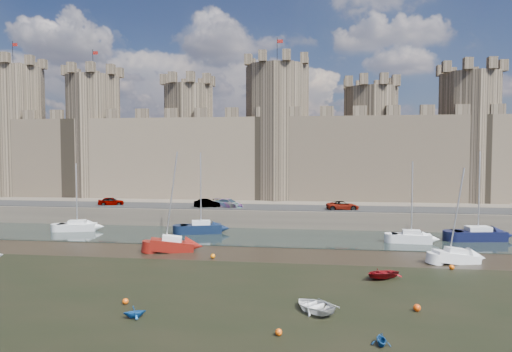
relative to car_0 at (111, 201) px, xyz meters
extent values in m
plane|color=black|center=(21.90, -33.29, -3.14)|extent=(160.00, 160.00, 0.00)
cube|color=black|center=(21.90, -39.29, -3.14)|extent=(70.00, 34.00, 0.01)
cube|color=black|center=(21.90, -9.29, -3.10)|extent=(160.00, 12.00, 0.08)
cube|color=#4C443A|center=(21.90, 26.71, -1.89)|extent=(160.00, 60.00, 2.50)
cube|color=black|center=(21.90, 0.71, -0.59)|extent=(160.00, 7.00, 0.10)
cube|color=#42382B|center=(21.90, 14.71, 6.36)|extent=(100.00, 9.00, 14.00)
cylinder|color=#42382B|center=(-26.10, 14.71, 11.36)|extent=(11.00, 11.00, 24.00)
cylinder|color=black|center=(-26.10, 14.71, 25.86)|extent=(0.10, 0.10, 5.00)
cube|color=maroon|center=(-25.60, 14.71, 27.66)|extent=(1.00, 0.03, 0.60)
cylinder|color=#42382B|center=(-10.10, 14.71, 10.36)|extent=(10.00, 10.00, 22.00)
cylinder|color=black|center=(-10.10, 14.71, 23.86)|extent=(0.10, 0.10, 5.00)
cube|color=maroon|center=(-9.60, 14.71, 25.66)|extent=(1.00, 0.03, 0.60)
cylinder|color=#42382B|center=(7.90, 14.71, 9.36)|extent=(9.00, 9.00, 20.00)
cylinder|color=#42382B|center=(23.90, 14.71, 10.86)|extent=(11.00, 11.00, 23.00)
cylinder|color=black|center=(23.90, 14.71, 24.86)|extent=(0.10, 0.10, 5.00)
cube|color=maroon|center=(24.40, 14.71, 26.66)|extent=(1.00, 0.03, 0.60)
cylinder|color=#42382B|center=(39.90, 14.71, 8.86)|extent=(9.00, 9.00, 19.00)
cylinder|color=#42382B|center=(55.90, 14.71, 9.86)|extent=(10.00, 10.00, 21.00)
imported|color=gray|center=(0.00, 0.00, 0.00)|extent=(4.05, 2.60, 1.28)
imported|color=gray|center=(15.08, -0.63, 0.00)|extent=(4.09, 2.33, 1.28)
imported|color=gray|center=(18.19, -0.23, 0.01)|extent=(4.86, 3.21, 1.31)
imported|color=gray|center=(34.53, -0.83, -0.02)|extent=(4.77, 2.71, 1.25)
cube|color=silver|center=(-0.78, -8.51, -2.57)|extent=(5.15, 3.12, 0.98)
cube|color=silver|center=(-0.78, -8.51, -1.86)|extent=(2.42, 1.85, 0.45)
cylinder|color=silver|center=(-0.78, -8.51, 1.94)|extent=(0.14, 0.14, 8.04)
cube|color=black|center=(16.10, -8.07, -2.49)|extent=(5.59, 3.45, 1.14)
cube|color=silver|center=(16.10, -8.07, -1.66)|extent=(2.63, 2.03, 0.52)
cylinder|color=silver|center=(16.10, -8.07, 2.74)|extent=(0.14, 0.14, 9.33)
cube|color=white|center=(41.87, -10.84, -2.55)|extent=(4.49, 1.99, 1.03)
cube|color=silver|center=(41.87, -10.84, -1.80)|extent=(2.02, 1.32, 0.47)
cylinder|color=silver|center=(41.87, -10.84, 2.18)|extent=(0.14, 0.14, 8.43)
cube|color=black|center=(50.05, -8.24, -2.48)|extent=(6.35, 3.28, 1.16)
cube|color=silver|center=(50.05, -8.24, -1.64)|extent=(2.92, 2.05, 0.53)
cylinder|color=silver|center=(50.05, -8.24, 2.83)|extent=(0.14, 0.14, 9.47)
cube|color=#66110B|center=(15.73, -18.78, -2.56)|extent=(4.90, 3.05, 1.17)
cube|color=silver|center=(15.73, -18.78, -1.71)|extent=(2.31, 1.79, 0.53)
cylinder|color=silver|center=(15.73, -18.78, 2.79)|extent=(0.14, 0.14, 9.54)
cube|color=white|center=(44.21, -19.93, -2.64)|extent=(4.51, 2.65, 1.00)
cube|color=silver|center=(44.21, -19.93, -1.92)|extent=(2.11, 1.58, 0.45)
cylinder|color=silver|center=(44.21, -19.93, 1.93)|extent=(0.14, 0.14, 8.15)
imported|color=#16519A|center=(19.56, -37.92, -2.77)|extent=(1.82, 1.74, 0.75)
imported|color=silver|center=(30.88, -35.13, -2.78)|extent=(4.09, 4.31, 0.73)
imported|color=maroon|center=(36.42, -26.43, -2.79)|extent=(4.18, 4.15, 0.71)
imported|color=navy|center=(34.59, -40.05, -2.81)|extent=(1.16, 1.32, 0.66)
sphere|color=orange|center=(20.76, -21.29, -2.90)|extent=(0.48, 0.48, 0.48)
sphere|color=#ED520A|center=(28.91, -39.47, -2.93)|extent=(0.42, 0.42, 0.42)
sphere|color=#FF5E0B|center=(43.11, -22.58, -2.91)|extent=(0.47, 0.47, 0.47)
sphere|color=#F3540A|center=(17.86, -35.47, -2.93)|extent=(0.42, 0.42, 0.42)
sphere|color=#D63F09|center=(37.69, -34.21, -2.90)|extent=(0.49, 0.49, 0.49)
camera|label=1|loc=(31.10, -65.18, 7.45)|focal=32.00mm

